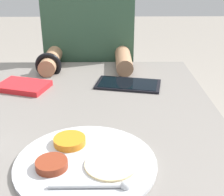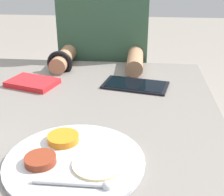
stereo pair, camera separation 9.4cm
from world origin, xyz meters
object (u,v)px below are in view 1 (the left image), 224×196
(thali_tray, at_px, (84,162))
(red_notebook, at_px, (23,86))
(tablet_device, at_px, (128,84))
(person_diner, at_px, (91,84))

(thali_tray, distance_m, red_notebook, 0.53)
(tablet_device, bearing_deg, red_notebook, -176.11)
(red_notebook, xyz_separation_m, person_diner, (0.23, 0.44, -0.17))
(person_diner, bearing_deg, red_notebook, -117.20)
(thali_tray, xyz_separation_m, person_diner, (-0.03, 0.91, -0.17))
(thali_tray, height_order, red_notebook, thali_tray)
(tablet_device, distance_m, person_diner, 0.47)
(red_notebook, relative_size, tablet_device, 0.79)
(red_notebook, bearing_deg, tablet_device, 3.89)
(person_diner, bearing_deg, tablet_device, -67.88)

